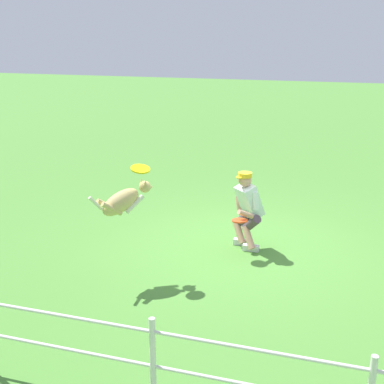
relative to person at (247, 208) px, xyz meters
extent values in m
plane|color=#4B8634|center=(0.08, 0.06, -0.70)|extent=(60.00, 60.00, 0.00)
cube|color=silver|center=(0.10, -0.10, -0.65)|extent=(0.26, 0.10, 0.10)
cylinder|color=tan|center=(0.14, -0.06, -0.46)|extent=(0.30, 0.29, 0.37)
cylinder|color=#52414D|center=(0.08, -0.09, -0.23)|extent=(0.39, 0.39, 0.37)
cube|color=silver|center=(-0.10, 0.10, -0.65)|extent=(0.26, 0.10, 0.10)
cylinder|color=tan|center=(-0.06, 0.14, -0.46)|extent=(0.30, 0.29, 0.37)
cylinder|color=#52414D|center=(-0.09, 0.08, -0.23)|extent=(0.39, 0.39, 0.37)
cube|color=white|center=(-0.03, -0.03, 0.11)|extent=(0.53, 0.53, 0.58)
cylinder|color=white|center=(0.13, -0.15, 0.17)|extent=(0.16, 0.16, 0.29)
cylinder|color=white|center=(-0.16, 0.13, 0.17)|extent=(0.16, 0.16, 0.29)
cylinder|color=tan|center=(-0.03, 0.28, -0.01)|extent=(0.26, 0.26, 0.19)
cylinder|color=tan|center=(0.17, -0.14, 0.01)|extent=(0.16, 0.16, 0.27)
sphere|color=tan|center=(0.04, 0.04, 0.47)|extent=(0.21, 0.21, 0.21)
cylinder|color=yellow|center=(0.04, 0.04, 0.56)|extent=(0.22, 0.22, 0.07)
cylinder|color=yellow|center=(0.11, 0.12, 0.53)|extent=(0.12, 0.12, 0.02)
ellipsoid|color=tan|center=(1.49, 1.58, 0.45)|extent=(0.62, 0.67, 0.48)
ellipsoid|color=silver|center=(1.39, 1.46, 0.43)|extent=(0.14, 0.19, 0.16)
sphere|color=tan|center=(1.24, 1.27, 0.61)|extent=(0.17, 0.17, 0.17)
cone|color=tan|center=(1.19, 1.20, 0.59)|extent=(0.13, 0.13, 0.09)
cone|color=tan|center=(1.21, 1.32, 0.68)|extent=(0.06, 0.06, 0.07)
cone|color=tan|center=(1.30, 1.26, 0.68)|extent=(0.06, 0.06, 0.07)
cylinder|color=silver|center=(1.31, 1.50, 0.41)|extent=(0.25, 0.29, 0.25)
cylinder|color=silver|center=(1.44, 1.39, 0.41)|extent=(0.25, 0.29, 0.25)
cylinder|color=tan|center=(1.53, 1.77, 0.41)|extent=(0.25, 0.29, 0.25)
cylinder|color=tan|center=(1.66, 1.67, 0.41)|extent=(0.25, 0.29, 0.25)
cylinder|color=silver|center=(1.72, 1.87, 0.50)|extent=(0.16, 0.18, 0.23)
cylinder|color=yellow|center=(1.27, 1.37, 0.89)|extent=(0.33, 0.34, 0.11)
cylinder|color=#E8491F|center=(0.04, 0.38, -0.09)|extent=(0.35, 0.35, 0.04)
cylinder|color=white|center=(0.08, 3.97, -0.23)|extent=(0.06, 0.06, 0.93)
cylinder|color=white|center=(0.08, 3.97, -0.28)|extent=(15.47, 0.04, 0.04)
cylinder|color=white|center=(0.08, 3.97, 0.09)|extent=(15.47, 0.04, 0.04)
camera|label=1|loc=(-1.52, 7.87, 2.75)|focal=48.85mm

